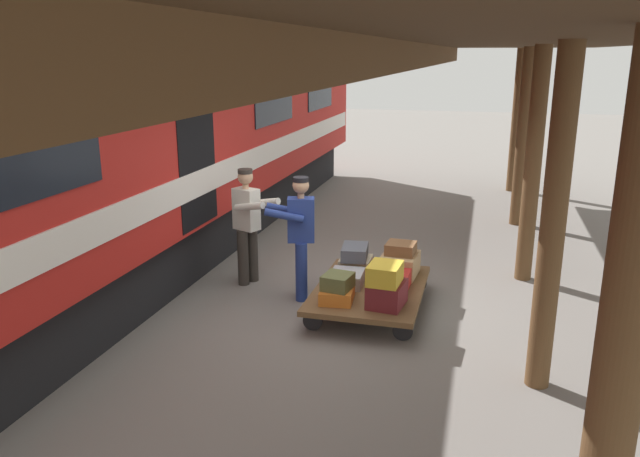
% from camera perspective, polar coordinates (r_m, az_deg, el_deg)
% --- Properties ---
extents(ground_plane, '(60.00, 60.00, 0.00)m').
position_cam_1_polar(ground_plane, '(8.57, 2.64, -6.80)').
color(ground_plane, slate).
extents(platform_canopy, '(3.20, 16.95, 3.56)m').
position_cam_1_polar(platform_canopy, '(7.76, 20.14, 14.72)').
color(platform_canopy, brown).
rests_on(platform_canopy, ground_plane).
extents(train_car, '(3.02, 18.62, 4.00)m').
position_cam_1_polar(train_car, '(9.46, -19.47, 7.44)').
color(train_car, '#B21E19').
rests_on(train_car, ground_plane).
extents(luggage_cart, '(1.38, 2.06, 0.31)m').
position_cam_1_polar(luggage_cart, '(8.29, 4.57, -5.62)').
color(luggage_cart, brown).
rests_on(luggage_cart, ground_plane).
extents(suitcase_tan_vintage, '(0.52, 0.63, 0.30)m').
position_cam_1_polar(suitcase_tan_vintage, '(8.70, 7.29, -3.28)').
color(suitcase_tan_vintage, tan).
rests_on(suitcase_tan_vintage, luggage_cart).
extents(suitcase_maroon_trunk, '(0.46, 0.55, 0.30)m').
position_cam_1_polar(suitcase_maroon_trunk, '(7.65, 6.12, -5.97)').
color(suitcase_maroon_trunk, maroon).
rests_on(suitcase_maroon_trunk, luggage_cart).
extents(suitcase_cream_canvas, '(0.44, 0.47, 0.20)m').
position_cam_1_polar(suitcase_cream_canvas, '(8.82, 3.27, -3.28)').
color(suitcase_cream_canvas, beige).
rests_on(suitcase_cream_canvas, luggage_cart).
extents(suitcase_orange_carryall, '(0.44, 0.52, 0.16)m').
position_cam_1_polar(suitcase_orange_carryall, '(7.79, 1.56, -6.03)').
color(suitcase_orange_carryall, '#CC6B23').
rests_on(suitcase_orange_carryall, luggage_cart).
extents(suitcase_red_plastic, '(0.41, 0.56, 0.22)m').
position_cam_1_polar(suitcase_red_plastic, '(8.19, 6.74, -4.80)').
color(suitcase_red_plastic, '#AD231E').
rests_on(suitcase_red_plastic, luggage_cart).
extents(suitcase_gray_aluminum, '(0.44, 0.50, 0.18)m').
position_cam_1_polar(suitcase_gray_aluminum, '(8.30, 2.47, -4.56)').
color(suitcase_gray_aluminum, '#9EA0A5').
rests_on(suitcase_gray_aluminum, luggage_cart).
extents(suitcase_brown_leather, '(0.41, 0.40, 0.16)m').
position_cam_1_polar(suitcase_brown_leather, '(8.65, 7.39, -1.81)').
color(suitcase_brown_leather, brown).
rests_on(suitcase_brown_leather, suitcase_tan_vintage).
extents(suitcase_olive_duffel, '(0.39, 0.41, 0.19)m').
position_cam_1_polar(suitcase_olive_duffel, '(7.71, 1.63, -4.87)').
color(suitcase_olive_duffel, brown).
rests_on(suitcase_olive_duffel, suitcase_orange_carryall).
extents(suitcase_yellow_case, '(0.40, 0.48, 0.24)m').
position_cam_1_polar(suitcase_yellow_case, '(7.53, 5.95, -4.12)').
color(suitcase_yellow_case, gold).
rests_on(suitcase_yellow_case, suitcase_maroon_trunk).
extents(suitcase_slate_roller, '(0.40, 0.55, 0.18)m').
position_cam_1_polar(suitcase_slate_roller, '(8.73, 3.20, -2.16)').
color(suitcase_slate_roller, '#4C515B').
rests_on(suitcase_slate_roller, suitcase_cream_canvas).
extents(porter_in_overalls, '(0.73, 0.55, 1.70)m').
position_cam_1_polar(porter_in_overalls, '(8.44, -1.87, -0.47)').
color(porter_in_overalls, navy).
rests_on(porter_in_overalls, ground_plane).
extents(porter_by_door, '(0.74, 0.59, 1.70)m').
position_cam_1_polar(porter_by_door, '(9.06, -6.62, 0.56)').
color(porter_by_door, '#332D28').
rests_on(porter_by_door, ground_plane).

